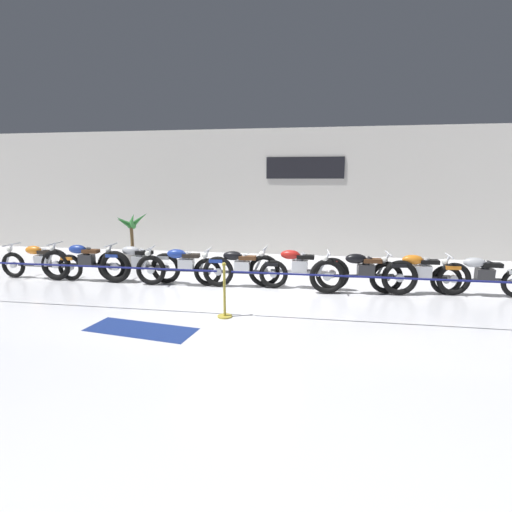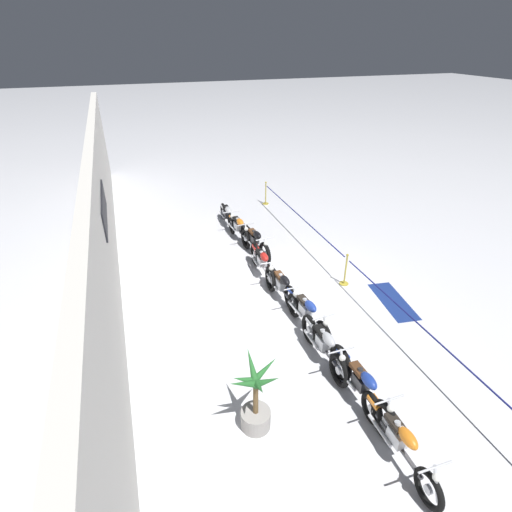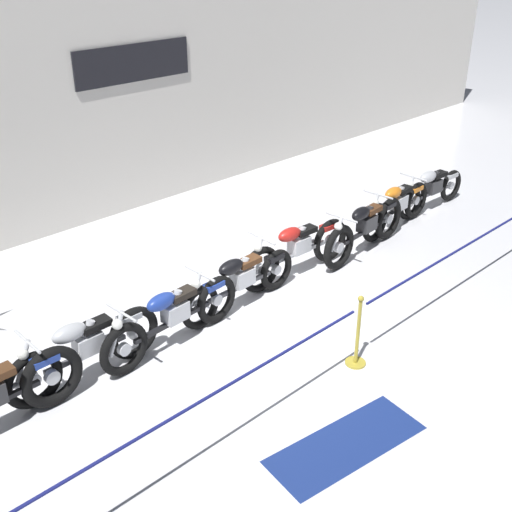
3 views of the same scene
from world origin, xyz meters
TOP-DOWN VIEW (x-y plane):
  - ground_plane at (0.00, 0.00)m, footprint 120.00×120.00m
  - back_wall at (0.00, 5.12)m, footprint 28.00×0.29m
  - motorcycle_orange_0 at (-5.33, 0.53)m, footprint 2.35×0.62m
  - motorcycle_blue_1 at (-4.06, 0.50)m, footprint 2.44×0.62m
  - motorcycle_silver_2 at (-2.71, 0.65)m, footprint 2.21×0.62m
  - motorcycle_blue_3 at (-1.45, 0.50)m, footprint 2.42×0.62m
  - motorcycle_black_4 at (-0.09, 0.62)m, footprint 2.29×0.62m
  - motorcycle_red_5 at (1.28, 0.72)m, footprint 2.39×0.62m
  - motorcycle_black_6 at (2.76, 0.46)m, footprint 2.40×0.62m
  - motorcycle_orange_7 at (4.01, 0.67)m, footprint 2.21×0.62m
  - motorcycle_silver_8 at (5.33, 0.74)m, footprint 2.13×0.62m
  - potted_palm_left_of_row at (-3.87, 2.71)m, footprint 1.09×1.11m
  - stanchion_far_left at (-1.46, -1.52)m, footprint 13.99×0.28m
  - stanchion_mid_left at (0.06, -1.52)m, footprint 0.28×0.28m
  - floor_banner at (-1.21, -2.40)m, footprint 1.99×0.97m

SIDE VIEW (x-z plane):
  - ground_plane at x=0.00m, z-range 0.00..0.00m
  - floor_banner at x=-1.21m, z-range 0.00..0.01m
  - stanchion_mid_left at x=0.06m, z-range -0.17..0.88m
  - motorcycle_silver_8 at x=5.33m, z-range 0.00..0.91m
  - motorcycle_black_4 at x=-0.09m, z-range 0.00..0.92m
  - motorcycle_orange_0 at x=-5.33m, z-range 0.00..0.92m
  - motorcycle_orange_7 at x=4.01m, z-range -0.01..0.94m
  - motorcycle_blue_3 at x=-1.45m, z-range 0.00..0.95m
  - motorcycle_silver_2 at x=-2.71m, z-range 0.00..0.96m
  - motorcycle_blue_1 at x=-4.06m, z-range -0.01..0.98m
  - motorcycle_red_5 at x=1.28m, z-range 0.00..0.97m
  - motorcycle_black_6 at x=2.76m, z-range 0.00..0.97m
  - potted_palm_left_of_row at x=-3.87m, z-range -0.17..1.46m
  - stanchion_far_left at x=-1.46m, z-range 0.24..1.29m
  - back_wall at x=0.00m, z-range 0.00..4.20m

